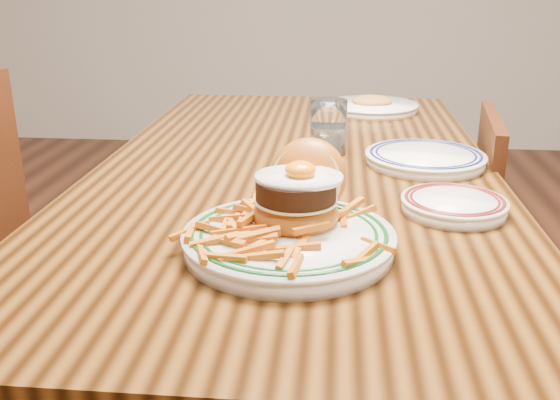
# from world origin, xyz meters

# --- Properties ---
(table) EXTENTS (0.85, 1.60, 0.75)m
(table) POSITION_xyz_m (0.00, 0.00, 0.66)
(table) COLOR black
(table) RESTS_ON floor
(chair_right) EXTENTS (0.43, 0.43, 0.83)m
(chair_right) POSITION_xyz_m (0.56, 0.16, 0.44)
(chair_right) COLOR #37180B
(chair_right) RESTS_ON floor
(main_plate) EXTENTS (0.32, 0.33, 0.15)m
(main_plate) POSITION_xyz_m (0.03, -0.43, 0.79)
(main_plate) COLOR white
(main_plate) RESTS_ON table
(side_plate) EXTENTS (0.18, 0.18, 0.03)m
(side_plate) POSITION_xyz_m (0.29, -0.26, 0.77)
(side_plate) COLOR white
(side_plate) RESTS_ON table
(rear_plate) EXTENTS (0.26, 0.26, 0.03)m
(rear_plate) POSITION_xyz_m (0.28, 0.02, 0.77)
(rear_plate) COLOR white
(rear_plate) RESTS_ON table
(water_glass) EXTENTS (0.08, 0.08, 0.12)m
(water_glass) POSITION_xyz_m (0.07, 0.09, 0.80)
(water_glass) COLOR white
(water_glass) RESTS_ON table
(far_plate) EXTENTS (0.27, 0.27, 0.05)m
(far_plate) POSITION_xyz_m (0.19, 0.57, 0.77)
(far_plate) COLOR white
(far_plate) RESTS_ON table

